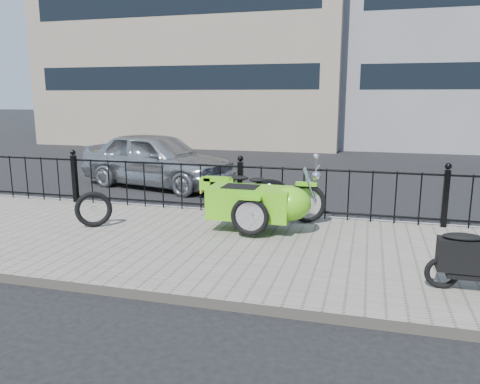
# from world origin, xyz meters

# --- Properties ---
(ground) EXTENTS (120.00, 120.00, 0.00)m
(ground) POSITION_xyz_m (0.00, 0.00, 0.00)
(ground) COLOR black
(ground) RESTS_ON ground
(sidewalk) EXTENTS (30.00, 3.80, 0.12)m
(sidewalk) POSITION_xyz_m (0.00, -0.50, 0.06)
(sidewalk) COLOR slate
(sidewalk) RESTS_ON ground
(curb) EXTENTS (30.00, 0.10, 0.12)m
(curb) POSITION_xyz_m (0.00, 1.44, 0.06)
(curb) COLOR gray
(curb) RESTS_ON ground
(iron_fence) EXTENTS (14.11, 0.11, 1.08)m
(iron_fence) POSITION_xyz_m (0.00, 1.30, 0.59)
(iron_fence) COLOR black
(iron_fence) RESTS_ON sidewalk
(building_tan) EXTENTS (14.00, 8.01, 12.00)m
(building_tan) POSITION_xyz_m (-6.00, 15.99, 6.00)
(building_tan) COLOR gray
(building_tan) RESTS_ON ground
(motorcycle_sidecar) EXTENTS (2.28, 1.48, 0.98)m
(motorcycle_sidecar) POSITION_xyz_m (0.63, 0.34, 0.59)
(motorcycle_sidecar) COLOR black
(motorcycle_sidecar) RESTS_ON sidewalk
(spare_tire) EXTENTS (0.55, 0.40, 0.60)m
(spare_tire) POSITION_xyz_m (-2.09, -0.25, 0.42)
(spare_tire) COLOR black
(spare_tire) RESTS_ON sidewalk
(sedan_car) EXTENTS (4.32, 2.54, 1.38)m
(sedan_car) POSITION_xyz_m (-2.88, 3.85, 0.69)
(sedan_car) COLOR #A4A7AB
(sedan_car) RESTS_ON ground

